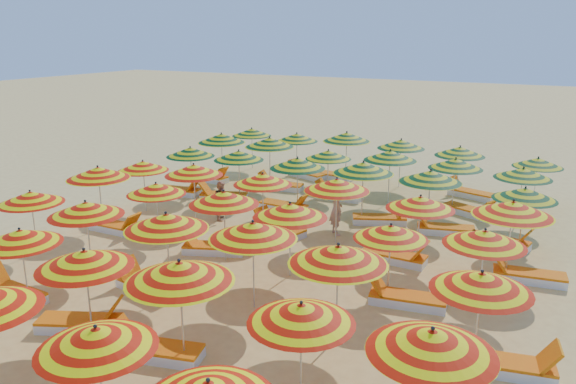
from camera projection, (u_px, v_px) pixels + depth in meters
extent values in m
plane|color=#F4C96C|center=(280.00, 250.00, 15.90)|extent=(120.00, 120.00, 0.00)
cylinder|color=silver|center=(101.00, 384.00, 8.38)|extent=(0.03, 0.03, 1.78)
cone|color=orange|center=(96.00, 338.00, 8.17)|extent=(2.14, 2.14, 0.34)
sphere|color=black|center=(95.00, 326.00, 8.11)|extent=(0.06, 0.06, 0.06)
sphere|color=black|center=(208.00, 380.00, 6.87)|extent=(0.06, 0.06, 0.06)
cylinder|color=silver|center=(25.00, 269.00, 12.47)|extent=(0.03, 0.03, 1.76)
cone|color=orange|center=(20.00, 237.00, 12.26)|extent=(2.20, 2.20, 0.34)
sphere|color=black|center=(19.00, 229.00, 12.21)|extent=(0.06, 0.06, 0.06)
cylinder|color=silver|center=(89.00, 297.00, 11.02)|extent=(0.04, 0.04, 1.87)
cone|color=orange|center=(85.00, 259.00, 10.80)|extent=(2.06, 2.06, 0.36)
sphere|color=black|center=(84.00, 249.00, 10.75)|extent=(0.06, 0.06, 0.06)
cylinder|color=silver|center=(182.00, 315.00, 10.22)|extent=(0.04, 0.04, 1.98)
cone|color=orange|center=(180.00, 272.00, 9.98)|extent=(2.13, 2.13, 0.38)
sphere|color=black|center=(179.00, 260.00, 9.92)|extent=(0.07, 0.07, 0.07)
cylinder|color=silver|center=(301.00, 356.00, 9.13)|extent=(0.03, 0.03, 1.76)
cone|color=orange|center=(301.00, 313.00, 8.93)|extent=(2.24, 2.24, 0.34)
sphere|color=black|center=(301.00, 302.00, 8.87)|extent=(0.06, 0.06, 0.06)
cone|color=orange|center=(432.00, 341.00, 7.91)|extent=(2.22, 2.22, 0.36)
sphere|color=black|center=(433.00, 328.00, 7.86)|extent=(0.06, 0.06, 0.06)
cylinder|color=silver|center=(34.00, 224.00, 15.44)|extent=(0.03, 0.03, 1.75)
cone|color=orange|center=(31.00, 198.00, 15.23)|extent=(1.85, 1.85, 0.33)
sphere|color=black|center=(30.00, 191.00, 15.18)|extent=(0.06, 0.06, 0.06)
cylinder|color=silver|center=(89.00, 239.00, 14.15)|extent=(0.04, 0.04, 1.86)
cone|color=orange|center=(86.00, 209.00, 13.93)|extent=(2.02, 2.02, 0.35)
sphere|color=black|center=(85.00, 201.00, 13.87)|extent=(0.06, 0.06, 0.06)
cylinder|color=silver|center=(168.00, 256.00, 12.97)|extent=(0.04, 0.04, 1.94)
cone|color=orange|center=(166.00, 222.00, 12.74)|extent=(2.18, 2.18, 0.37)
sphere|color=black|center=(166.00, 213.00, 12.68)|extent=(0.06, 0.06, 0.06)
cylinder|color=silver|center=(254.00, 267.00, 12.37)|extent=(0.04, 0.04, 1.95)
cone|color=orange|center=(253.00, 231.00, 12.14)|extent=(2.36, 2.36, 0.37)
sphere|color=black|center=(253.00, 221.00, 12.08)|extent=(0.07, 0.07, 0.07)
cylinder|color=silver|center=(337.00, 295.00, 11.03)|extent=(0.04, 0.04, 1.96)
cone|color=orange|center=(338.00, 255.00, 10.80)|extent=(2.60, 2.60, 0.37)
sphere|color=black|center=(338.00, 244.00, 10.74)|extent=(0.07, 0.07, 0.07)
cylinder|color=silver|center=(477.00, 322.00, 10.16)|extent=(0.03, 0.03, 1.82)
cone|color=orange|center=(481.00, 282.00, 9.94)|extent=(1.99, 1.99, 0.35)
sphere|color=black|center=(482.00, 271.00, 9.89)|extent=(0.06, 0.06, 0.06)
cylinder|color=silver|center=(101.00, 199.00, 17.45)|extent=(0.04, 0.04, 1.93)
cone|color=orange|center=(98.00, 173.00, 17.22)|extent=(2.45, 2.45, 0.37)
sphere|color=black|center=(97.00, 166.00, 17.16)|extent=(0.06, 0.06, 0.06)
cylinder|color=silver|center=(158.00, 213.00, 16.43)|extent=(0.03, 0.03, 1.71)
cone|color=orange|center=(156.00, 189.00, 16.23)|extent=(1.88, 1.88, 0.33)
sphere|color=black|center=(156.00, 183.00, 16.17)|extent=(0.06, 0.06, 0.06)
cylinder|color=silver|center=(225.00, 227.00, 15.02)|extent=(0.04, 0.04, 1.87)
cone|color=orange|center=(224.00, 198.00, 14.79)|extent=(1.94, 1.94, 0.36)
sphere|color=black|center=(224.00, 190.00, 14.74)|extent=(0.06, 0.06, 0.06)
cylinder|color=silver|center=(290.00, 241.00, 14.00)|extent=(0.04, 0.04, 1.86)
cone|color=orange|center=(290.00, 211.00, 13.78)|extent=(2.38, 2.38, 0.35)
sphere|color=black|center=(290.00, 203.00, 13.72)|extent=(0.06, 0.06, 0.06)
cylinder|color=silver|center=(389.00, 262.00, 12.93)|extent=(0.03, 0.03, 1.71)
cone|color=orange|center=(391.00, 232.00, 12.73)|extent=(2.05, 2.05, 0.33)
sphere|color=black|center=(391.00, 224.00, 12.67)|extent=(0.06, 0.06, 0.06)
cylinder|color=silver|center=(481.00, 271.00, 12.36)|extent=(0.03, 0.03, 1.79)
cone|color=orange|center=(485.00, 238.00, 12.15)|extent=(2.09, 2.09, 0.34)
sphere|color=black|center=(486.00, 229.00, 12.09)|extent=(0.06, 0.06, 0.06)
cylinder|color=silver|center=(145.00, 187.00, 19.19)|extent=(0.03, 0.03, 1.72)
cone|color=orange|center=(143.00, 166.00, 18.99)|extent=(1.79, 1.79, 0.33)
sphere|color=black|center=(143.00, 160.00, 18.93)|extent=(0.06, 0.06, 0.06)
cylinder|color=silver|center=(195.00, 194.00, 18.08)|extent=(0.04, 0.04, 1.86)
cone|color=orange|center=(194.00, 170.00, 17.86)|extent=(2.44, 2.44, 0.35)
sphere|color=black|center=(193.00, 164.00, 17.81)|extent=(0.06, 0.06, 0.06)
cylinder|color=silver|center=(263.00, 204.00, 17.19)|extent=(0.03, 0.03, 1.80)
cone|color=orange|center=(263.00, 179.00, 16.98)|extent=(2.19, 2.19, 0.34)
sphere|color=black|center=(263.00, 173.00, 16.93)|extent=(0.06, 0.06, 0.06)
cylinder|color=silver|center=(336.00, 212.00, 16.22)|extent=(0.04, 0.04, 1.89)
cone|color=orange|center=(337.00, 185.00, 16.00)|extent=(2.24, 2.24, 0.36)
sphere|color=black|center=(337.00, 178.00, 15.94)|extent=(0.06, 0.06, 0.06)
cylinder|color=silver|center=(418.00, 231.00, 14.84)|extent=(0.03, 0.03, 1.80)
cone|color=orange|center=(420.00, 203.00, 14.63)|extent=(2.16, 2.16, 0.34)
sphere|color=black|center=(421.00, 195.00, 14.57)|extent=(0.06, 0.06, 0.06)
cylinder|color=silver|center=(509.00, 241.00, 13.90)|extent=(0.04, 0.04, 1.95)
cone|color=orange|center=(513.00, 208.00, 13.66)|extent=(2.03, 2.03, 0.37)
sphere|color=black|center=(514.00, 200.00, 13.61)|extent=(0.07, 0.07, 0.07)
cylinder|color=silver|center=(191.00, 172.00, 21.06)|extent=(0.03, 0.03, 1.80)
cone|color=#626D08|center=(190.00, 152.00, 20.85)|extent=(2.09, 2.09, 0.34)
sphere|color=black|center=(190.00, 147.00, 20.79)|extent=(0.06, 0.06, 0.06)
cylinder|color=silver|center=(239.00, 176.00, 20.42)|extent=(0.03, 0.03, 1.81)
cone|color=#626D08|center=(239.00, 155.00, 20.20)|extent=(2.25, 2.25, 0.34)
sphere|color=black|center=(239.00, 150.00, 20.15)|extent=(0.06, 0.06, 0.06)
cylinder|color=silver|center=(297.00, 186.00, 18.98)|extent=(0.04, 0.04, 1.87)
cone|color=#626D08|center=(298.00, 163.00, 18.76)|extent=(2.05, 2.05, 0.36)
sphere|color=black|center=(298.00, 157.00, 18.71)|extent=(0.06, 0.06, 0.06)
cylinder|color=silver|center=(362.00, 193.00, 18.00)|extent=(0.04, 0.04, 1.95)
cone|color=#626D08|center=(363.00, 168.00, 17.77)|extent=(2.35, 2.35, 0.37)
sphere|color=black|center=(364.00, 161.00, 17.71)|extent=(0.07, 0.07, 0.07)
cylinder|color=silver|center=(429.00, 203.00, 17.13)|extent=(0.04, 0.04, 1.90)
cone|color=#626D08|center=(431.00, 176.00, 16.90)|extent=(2.51, 2.51, 0.36)
sphere|color=black|center=(431.00, 170.00, 16.85)|extent=(0.06, 0.06, 0.06)
cylinder|color=silver|center=(522.00, 220.00, 15.78)|extent=(0.03, 0.03, 1.76)
cone|color=#626D08|center=(525.00, 194.00, 15.58)|extent=(2.16, 2.16, 0.33)
sphere|color=black|center=(526.00, 187.00, 15.52)|extent=(0.06, 0.06, 0.06)
cylinder|color=silver|center=(222.00, 158.00, 23.04)|extent=(0.04, 0.04, 1.94)
cone|color=#626D08|center=(221.00, 138.00, 22.81)|extent=(2.40, 2.40, 0.37)
sphere|color=black|center=(221.00, 133.00, 22.76)|extent=(0.06, 0.06, 0.06)
cylinder|color=silver|center=(270.00, 163.00, 22.15)|extent=(0.04, 0.04, 1.95)
cone|color=#626D08|center=(270.00, 142.00, 21.92)|extent=(2.36, 2.36, 0.37)
sphere|color=black|center=(270.00, 137.00, 21.86)|extent=(0.07, 0.07, 0.07)
cylinder|color=silver|center=(328.00, 174.00, 20.95)|extent=(0.03, 0.03, 1.71)
cone|color=#626D08|center=(328.00, 155.00, 20.75)|extent=(1.96, 1.96, 0.33)
sphere|color=black|center=(328.00, 150.00, 20.70)|extent=(0.06, 0.06, 0.06)
cylinder|color=silver|center=(389.00, 178.00, 20.07)|extent=(0.04, 0.04, 1.89)
cone|color=#626D08|center=(390.00, 155.00, 19.85)|extent=(2.08, 2.08, 0.36)
sphere|color=black|center=(391.00, 150.00, 19.79)|extent=(0.06, 0.06, 0.06)
cylinder|color=silver|center=(454.00, 186.00, 19.11)|extent=(0.03, 0.03, 1.82)
cone|color=#626D08|center=(456.00, 164.00, 18.89)|extent=(2.15, 2.15, 0.35)
sphere|color=black|center=(456.00, 158.00, 18.84)|extent=(0.06, 0.06, 0.06)
cylinder|color=silver|center=(520.00, 197.00, 17.93)|extent=(0.03, 0.03, 1.79)
cone|color=#626D08|center=(523.00, 173.00, 17.71)|extent=(2.26, 2.26, 0.34)
sphere|color=black|center=(524.00, 167.00, 17.66)|extent=(0.06, 0.06, 0.06)
cylinder|color=silver|center=(252.00, 149.00, 25.36)|extent=(0.03, 0.03, 1.77)
cone|color=#626D08|center=(252.00, 132.00, 25.15)|extent=(2.20, 2.20, 0.34)
sphere|color=black|center=(252.00, 128.00, 25.10)|extent=(0.06, 0.06, 0.06)
cylinder|color=silver|center=(297.00, 155.00, 24.00)|extent=(0.03, 0.03, 1.79)
cone|color=#626D08|center=(297.00, 137.00, 23.79)|extent=(1.93, 1.93, 0.34)
sphere|color=black|center=(297.00, 133.00, 23.74)|extent=(0.06, 0.06, 0.06)
cylinder|color=silver|center=(346.00, 157.00, 23.18)|extent=(0.04, 0.04, 1.97)
cone|color=#626D08|center=(347.00, 137.00, 22.95)|extent=(2.22, 2.22, 0.38)
sphere|color=black|center=(347.00, 132.00, 22.89)|extent=(0.07, 0.07, 0.07)
cylinder|color=silver|center=(400.00, 164.00, 22.24)|extent=(0.04, 0.04, 1.86)
cone|color=#626D08|center=(401.00, 144.00, 22.02)|extent=(2.14, 2.14, 0.35)
sphere|color=black|center=(401.00, 139.00, 21.96)|extent=(0.06, 0.06, 0.06)
cylinder|color=silver|center=(458.00, 172.00, 20.98)|extent=(0.04, 0.04, 1.84)
cone|color=#626D08|center=(460.00, 151.00, 20.76)|extent=(2.39, 2.39, 0.35)
sphere|color=black|center=(460.00, 146.00, 20.70)|extent=(0.06, 0.06, 0.06)
cylinder|color=silver|center=(535.00, 183.00, 19.73)|extent=(0.03, 0.03, 1.71)
cone|color=#626D08|center=(538.00, 162.00, 19.52)|extent=(2.11, 2.11, 0.33)
sphere|color=black|center=(539.00, 157.00, 19.47)|extent=(0.06, 0.06, 0.06)
cube|color=white|center=(14.00, 295.00, 12.96)|extent=(1.73, 0.66, 0.20)
cube|color=orange|center=(14.00, 290.00, 12.93)|extent=(1.73, 0.66, 0.06)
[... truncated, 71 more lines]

